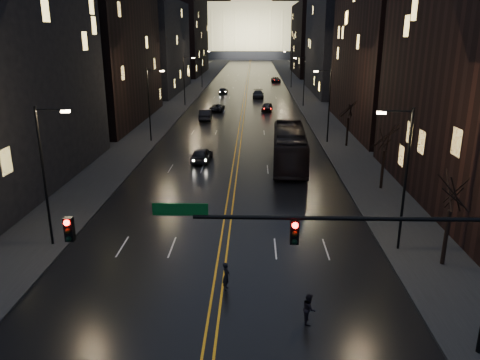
# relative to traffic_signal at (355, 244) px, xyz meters

# --- Properties ---
(ground) EXTENTS (900.00, 900.00, 0.00)m
(ground) POSITION_rel_traffic_signal_xyz_m (-5.91, 0.00, -5.10)
(ground) COLOR black
(ground) RESTS_ON ground
(road) EXTENTS (20.00, 320.00, 0.02)m
(road) POSITION_rel_traffic_signal_xyz_m (-5.91, 130.00, -5.09)
(road) COLOR black
(road) RESTS_ON ground
(sidewalk_left) EXTENTS (8.00, 320.00, 0.16)m
(sidewalk_left) POSITION_rel_traffic_signal_xyz_m (-19.91, 130.00, -5.02)
(sidewalk_left) COLOR black
(sidewalk_left) RESTS_ON ground
(sidewalk_right) EXTENTS (8.00, 320.00, 0.16)m
(sidewalk_right) POSITION_rel_traffic_signal_xyz_m (8.09, 130.00, -5.02)
(sidewalk_right) COLOR black
(sidewalk_right) RESTS_ON ground
(center_line) EXTENTS (0.62, 320.00, 0.01)m
(center_line) POSITION_rel_traffic_signal_xyz_m (-5.91, 130.00, -5.08)
(center_line) COLOR orange
(center_line) RESTS_ON road
(building_left_mid) EXTENTS (12.00, 30.00, 28.00)m
(building_left_mid) POSITION_rel_traffic_signal_xyz_m (-26.91, 54.00, 8.90)
(building_left_mid) COLOR black
(building_left_mid) RESTS_ON ground
(building_left_far) EXTENTS (12.00, 34.00, 20.00)m
(building_left_far) POSITION_rel_traffic_signal_xyz_m (-26.91, 92.00, 4.90)
(building_left_far) COLOR black
(building_left_far) RESTS_ON ground
(building_left_dist) EXTENTS (12.00, 40.00, 24.00)m
(building_left_dist) POSITION_rel_traffic_signal_xyz_m (-26.91, 140.00, 6.90)
(building_left_dist) COLOR black
(building_left_dist) RESTS_ON ground
(building_right_mid) EXTENTS (12.00, 34.00, 26.00)m
(building_right_mid) POSITION_rel_traffic_signal_xyz_m (15.09, 92.00, 7.90)
(building_right_mid) COLOR black
(building_right_mid) RESTS_ON ground
(building_right_dist) EXTENTS (12.00, 40.00, 22.00)m
(building_right_dist) POSITION_rel_traffic_signal_xyz_m (15.09, 140.00, 5.90)
(building_right_dist) COLOR black
(building_right_dist) RESTS_ON ground
(capitol) EXTENTS (90.00, 50.00, 58.50)m
(capitol) POSITION_rel_traffic_signal_xyz_m (-5.91, 250.00, 12.05)
(capitol) COLOR black
(capitol) RESTS_ON ground
(traffic_signal) EXTENTS (17.29, 0.45, 7.00)m
(traffic_signal) POSITION_rel_traffic_signal_xyz_m (0.00, 0.00, 0.00)
(traffic_signal) COLOR black
(traffic_signal) RESTS_ON ground
(streetlamp_right_near) EXTENTS (2.13, 0.25, 9.00)m
(streetlamp_right_near) POSITION_rel_traffic_signal_xyz_m (4.91, 10.00, -0.02)
(streetlamp_right_near) COLOR black
(streetlamp_right_near) RESTS_ON ground
(streetlamp_left_near) EXTENTS (2.13, 0.25, 9.00)m
(streetlamp_left_near) POSITION_rel_traffic_signal_xyz_m (-16.72, 10.00, -0.02)
(streetlamp_left_near) COLOR black
(streetlamp_left_near) RESTS_ON ground
(streetlamp_right_mid) EXTENTS (2.13, 0.25, 9.00)m
(streetlamp_right_mid) POSITION_rel_traffic_signal_xyz_m (4.91, 40.00, -0.02)
(streetlamp_right_mid) COLOR black
(streetlamp_right_mid) RESTS_ON ground
(streetlamp_left_mid) EXTENTS (2.13, 0.25, 9.00)m
(streetlamp_left_mid) POSITION_rel_traffic_signal_xyz_m (-16.72, 40.00, -0.02)
(streetlamp_left_mid) COLOR black
(streetlamp_left_mid) RESTS_ON ground
(streetlamp_right_far) EXTENTS (2.13, 0.25, 9.00)m
(streetlamp_right_far) POSITION_rel_traffic_signal_xyz_m (4.91, 70.00, -0.02)
(streetlamp_right_far) COLOR black
(streetlamp_right_far) RESTS_ON ground
(streetlamp_left_far) EXTENTS (2.13, 0.25, 9.00)m
(streetlamp_left_far) POSITION_rel_traffic_signal_xyz_m (-16.72, 70.00, -0.02)
(streetlamp_left_far) COLOR black
(streetlamp_left_far) RESTS_ON ground
(streetlamp_right_dist) EXTENTS (2.13, 0.25, 9.00)m
(streetlamp_right_dist) POSITION_rel_traffic_signal_xyz_m (4.91, 100.00, -0.02)
(streetlamp_right_dist) COLOR black
(streetlamp_right_dist) RESTS_ON ground
(streetlamp_left_dist) EXTENTS (2.13, 0.25, 9.00)m
(streetlamp_left_dist) POSITION_rel_traffic_signal_xyz_m (-16.72, 100.00, -0.02)
(streetlamp_left_dist) COLOR black
(streetlamp_left_dist) RESTS_ON ground
(tree_right_near) EXTENTS (2.40, 2.40, 6.65)m
(tree_right_near) POSITION_rel_traffic_signal_xyz_m (7.09, 8.00, -0.58)
(tree_right_near) COLOR black
(tree_right_near) RESTS_ON ground
(tree_right_mid) EXTENTS (2.40, 2.40, 6.65)m
(tree_right_mid) POSITION_rel_traffic_signal_xyz_m (7.09, 22.00, -0.58)
(tree_right_mid) COLOR black
(tree_right_mid) RESTS_ON ground
(tree_right_far) EXTENTS (2.40, 2.40, 6.65)m
(tree_right_far) POSITION_rel_traffic_signal_xyz_m (7.09, 38.00, -0.58)
(tree_right_far) COLOR black
(tree_right_far) RESTS_ON ground
(bus) EXTENTS (3.79, 13.73, 3.79)m
(bus) POSITION_rel_traffic_signal_xyz_m (-0.36, 29.87, -3.21)
(bus) COLOR black
(bus) RESTS_ON ground
(oncoming_car_a) EXTENTS (2.30, 4.72, 1.55)m
(oncoming_car_a) POSITION_rel_traffic_signal_xyz_m (-9.53, 30.84, -4.33)
(oncoming_car_a) COLOR black
(oncoming_car_a) RESTS_ON ground
(oncoming_car_b) EXTENTS (2.03, 5.26, 1.71)m
(oncoming_car_b) POSITION_rel_traffic_signal_xyz_m (-11.60, 55.45, -4.25)
(oncoming_car_b) COLOR black
(oncoming_car_b) RESTS_ON ground
(oncoming_car_c) EXTENTS (2.54, 4.87, 1.31)m
(oncoming_car_c) POSITION_rel_traffic_signal_xyz_m (-10.42, 64.27, -4.45)
(oncoming_car_c) COLOR black
(oncoming_car_c) RESTS_ON ground
(oncoming_car_d) EXTENTS (1.81, 4.43, 1.28)m
(oncoming_car_d) POSITION_rel_traffic_signal_xyz_m (-10.95, 88.57, -4.46)
(oncoming_car_d) COLOR black
(oncoming_car_d) RESTS_ON ground
(receding_car_a) EXTENTS (1.92, 5.05, 1.64)m
(receding_car_a) POSITION_rel_traffic_signal_xyz_m (-0.01, 40.42, -4.28)
(receding_car_a) COLOR black
(receding_car_a) RESTS_ON ground
(receding_car_b) EXTENTS (2.17, 4.45, 1.46)m
(receding_car_b) POSITION_rel_traffic_signal_xyz_m (-1.75, 64.56, -4.37)
(receding_car_b) COLOR black
(receding_car_b) RESTS_ON ground
(receding_car_c) EXTENTS (2.31, 5.63, 1.63)m
(receding_car_c) POSITION_rel_traffic_signal_xyz_m (-3.18, 80.99, -4.29)
(receding_car_c) COLOR black
(receding_car_c) RESTS_ON ground
(receding_car_d) EXTENTS (2.50, 5.20, 1.43)m
(receding_car_d) POSITION_rel_traffic_signal_xyz_m (1.97, 114.09, -4.39)
(receding_car_d) COLOR black
(receding_car_d) RESTS_ON ground
(pedestrian_a) EXTENTS (0.46, 0.62, 1.58)m
(pedestrian_a) POSITION_rel_traffic_signal_xyz_m (-5.44, 5.00, -4.32)
(pedestrian_a) COLOR black
(pedestrian_a) RESTS_ON ground
(pedestrian_b) EXTENTS (0.43, 0.75, 1.52)m
(pedestrian_b) POSITION_rel_traffic_signal_xyz_m (-1.38, 2.14, -4.34)
(pedestrian_b) COLOR black
(pedestrian_b) RESTS_ON ground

